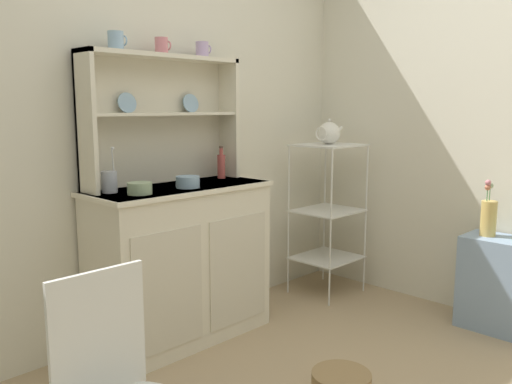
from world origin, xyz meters
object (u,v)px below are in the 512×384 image
object	(u,v)px
hutch_cabinet	(181,262)
side_shelf_blue	(505,285)
porcelain_teapot	(329,133)
flower_vase	(489,216)
cup_sky_0	(116,41)
jam_bottle	(221,165)
bakers_rack	(328,203)
utensil_jar	(109,181)
bowl_mixing_large	(140,188)
hutch_shelf_unit	(160,110)

from	to	relation	value
hutch_cabinet	side_shelf_blue	size ratio (longest dim) A/B	1.87
porcelain_teapot	flower_vase	bearing A→B (deg)	-79.04
cup_sky_0	jam_bottle	world-z (taller)	cup_sky_0
bakers_rack	utensil_jar	xyz separation A→B (m)	(-1.59, 0.19, 0.30)
side_shelf_blue	utensil_jar	world-z (taller)	utensil_jar
bakers_rack	bowl_mixing_large	size ratio (longest dim) A/B	8.58
hutch_shelf_unit	bakers_rack	xyz separation A→B (m)	(1.21, -0.28, -0.65)
bakers_rack	side_shelf_blue	distance (m)	1.23
bakers_rack	jam_bottle	distance (m)	0.90
hutch_cabinet	jam_bottle	distance (m)	0.65
jam_bottle	hutch_cabinet	bearing A→B (deg)	-167.38
porcelain_teapot	hutch_cabinet	bearing A→B (deg)	174.65
hutch_shelf_unit	bowl_mixing_large	bearing A→B (deg)	-142.05
porcelain_teapot	jam_bottle	bearing A→B (deg)	166.34
hutch_cabinet	bakers_rack	xyz separation A→B (m)	(1.21, -0.11, 0.19)
utensil_jar	porcelain_teapot	xyz separation A→B (m)	(1.59, -0.19, 0.20)
side_shelf_blue	bowl_mixing_large	size ratio (longest dim) A/B	4.51
side_shelf_blue	porcelain_teapot	xyz separation A→B (m)	(-0.20, 1.16, 0.86)
jam_bottle	porcelain_teapot	distance (m)	0.86
hutch_shelf_unit	side_shelf_blue	xyz separation A→B (m)	(1.41, -1.43, -1.02)
hutch_cabinet	side_shelf_blue	xyz separation A→B (m)	(1.41, -1.27, -0.18)
bakers_rack	side_shelf_blue	size ratio (longest dim) A/B	1.90
bowl_mixing_large	cup_sky_0	bearing A→B (deg)	84.92
utensil_jar	hutch_cabinet	bearing A→B (deg)	-11.36
bakers_rack	jam_bottle	bearing A→B (deg)	166.36
cup_sky_0	porcelain_teapot	distance (m)	1.59
utensil_jar	flower_vase	size ratio (longest dim) A/B	0.69
cup_sky_0	bowl_mixing_large	size ratio (longest dim) A/B	0.76
cup_sky_0	hutch_shelf_unit	bearing A→B (deg)	8.27
hutch_shelf_unit	bakers_rack	world-z (taller)	hutch_shelf_unit
porcelain_teapot	flower_vase	xyz separation A→B (m)	(0.20, -1.04, -0.46)
side_shelf_blue	jam_bottle	size ratio (longest dim) A/B	2.84
hutch_shelf_unit	bowl_mixing_large	xyz separation A→B (m)	(-0.30, -0.24, -0.39)
side_shelf_blue	bowl_mixing_large	distance (m)	2.18
side_shelf_blue	cup_sky_0	bearing A→B (deg)	140.54
cup_sky_0	bowl_mixing_large	distance (m)	0.76
utensil_jar	cup_sky_0	bearing A→B (deg)	24.64
hutch_shelf_unit	side_shelf_blue	distance (m)	2.25
hutch_cabinet	cup_sky_0	world-z (taller)	cup_sky_0
hutch_cabinet	cup_sky_0	xyz separation A→B (m)	(-0.29, 0.12, 1.20)
hutch_cabinet	porcelain_teapot	size ratio (longest dim) A/B	4.28
hutch_shelf_unit	cup_sky_0	distance (m)	0.45
bowl_mixing_large	jam_bottle	size ratio (longest dim) A/B	0.63
jam_bottle	porcelain_teapot	xyz separation A→B (m)	(0.82, -0.20, 0.18)
bakers_rack	flower_vase	xyz separation A→B (m)	(0.20, -1.04, 0.03)
bowl_mixing_large	utensil_jar	world-z (taller)	utensil_jar
hutch_shelf_unit	side_shelf_blue	size ratio (longest dim) A/B	1.74
side_shelf_blue	hutch_cabinet	bearing A→B (deg)	137.88
cup_sky_0	bowl_mixing_large	bearing A→B (deg)	-95.08
hutch_cabinet	cup_sky_0	bearing A→B (deg)	156.91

